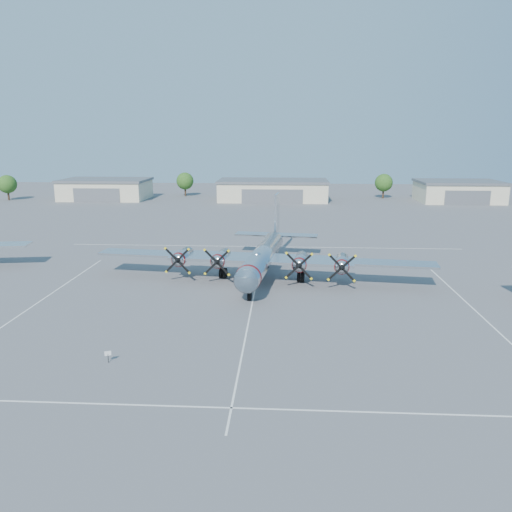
# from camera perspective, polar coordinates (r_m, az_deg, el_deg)

# --- Properties ---
(ground) EXTENTS (260.00, 260.00, 0.00)m
(ground) POSITION_cam_1_polar(r_m,az_deg,el_deg) (52.93, -0.30, -4.79)
(ground) COLOR #59595B
(ground) RESTS_ON ground
(parking_lines) EXTENTS (60.00, 50.08, 0.01)m
(parking_lines) POSITION_cam_1_polar(r_m,az_deg,el_deg) (51.27, -0.43, -5.40)
(parking_lines) COLOR silver
(parking_lines) RESTS_ON ground
(hangar_west) EXTENTS (22.60, 14.60, 5.40)m
(hangar_west) POSITION_cam_1_polar(r_m,az_deg,el_deg) (141.30, -16.78, 7.35)
(hangar_west) COLOR beige
(hangar_west) RESTS_ON ground
(hangar_center) EXTENTS (28.60, 14.60, 5.40)m
(hangar_center) POSITION_cam_1_polar(r_m,az_deg,el_deg) (132.87, 1.94, 7.55)
(hangar_center) COLOR beige
(hangar_center) RESTS_ON ground
(hangar_east) EXTENTS (20.60, 14.60, 5.40)m
(hangar_east) POSITION_cam_1_polar(r_m,az_deg,el_deg) (140.18, 22.11, 6.88)
(hangar_east) COLOR beige
(hangar_east) RESTS_ON ground
(tree_far_west) EXTENTS (4.80, 4.80, 6.64)m
(tree_far_west) POSITION_cam_1_polar(r_m,az_deg,el_deg) (148.08, -26.55, 7.35)
(tree_far_west) COLOR #382619
(tree_far_west) RESTS_ON ground
(tree_west) EXTENTS (4.80, 4.80, 6.64)m
(tree_west) POSITION_cam_1_polar(r_m,az_deg,el_deg) (143.47, -8.12, 8.48)
(tree_west) COLOR #382619
(tree_west) RESTS_ON ground
(tree_east) EXTENTS (4.80, 4.80, 6.64)m
(tree_east) POSITION_cam_1_polar(r_m,az_deg,el_deg) (141.26, 14.39, 8.11)
(tree_east) COLOR #382619
(tree_east) RESTS_ON ground
(main_bomber_b29) EXTENTS (42.58, 31.58, 8.78)m
(main_bomber_b29) POSITION_cam_1_polar(r_m,az_deg,el_deg) (60.90, 0.89, -2.32)
(main_bomber_b29) COLOR silver
(main_bomber_b29) RESTS_ON ground
(info_placard) EXTENTS (0.46, 0.23, 0.93)m
(info_placard) POSITION_cam_1_polar(r_m,az_deg,el_deg) (39.85, -16.57, -10.75)
(info_placard) COLOR black
(info_placard) RESTS_ON ground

